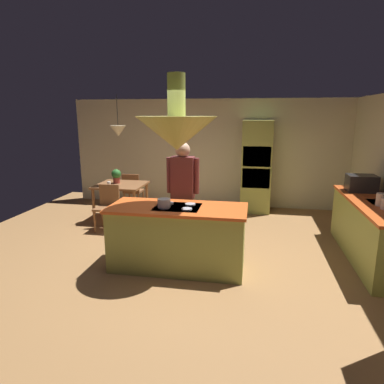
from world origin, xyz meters
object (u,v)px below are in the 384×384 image
kitchen_island (178,237)px  chair_facing_island (108,204)px  person_at_island (183,189)px  microwave_on_counter (361,183)px  oven_tower (256,167)px  dining_table (121,189)px  potted_plant_on_table (116,175)px  cooking_pot_on_cooktop (164,203)px  chair_by_back_wall (132,189)px  cup_on_table (109,184)px  canister_tea (381,200)px

kitchen_island → chair_facing_island: size_ratio=2.25×
person_at_island → microwave_on_counter: person_at_island is taller
oven_tower → dining_table: (-2.80, -1.14, -0.38)m
potted_plant_on_table → cooking_pot_on_cooktop: (1.66, -2.31, 0.07)m
chair_by_back_wall → person_at_island: bearing=128.0°
kitchen_island → cup_on_table: (-1.86, 1.87, 0.34)m
person_at_island → canister_tea: size_ratio=9.68×
cup_on_table → microwave_on_counter: size_ratio=0.20×
person_at_island → chair_facing_island: (-1.63, 0.72, -0.52)m
potted_plant_on_table → cup_on_table: 0.34m
oven_tower → chair_facing_island: 3.39m
microwave_on_counter → cooking_pot_on_cooktop: microwave_on_counter is taller
chair_facing_island → potted_plant_on_table: 0.88m
potted_plant_on_table → cooking_pot_on_cooktop: potted_plant_on_table is taller
potted_plant_on_table → chair_facing_island: bearing=-81.0°
canister_tea → microwave_on_counter: (0.00, 0.95, 0.05)m
chair_by_back_wall → canister_tea: canister_tea is taller
cup_on_table → canister_tea: size_ratio=0.49×
canister_tea → cooking_pot_on_cooktop: bearing=-167.0°
cooking_pot_on_cooktop → potted_plant_on_table: bearing=125.7°
canister_tea → cooking_pot_on_cooktop: canister_tea is taller
microwave_on_counter → dining_table: bearing=172.7°
kitchen_island → dining_table: (-1.70, 2.10, 0.19)m
cooking_pot_on_cooktop → chair_facing_island: bearing=134.9°
oven_tower → microwave_on_counter: 2.45m
cup_on_table → cooking_pot_on_cooktop: bearing=-49.7°
oven_tower → cup_on_table: bearing=-155.0°
cup_on_table → canister_tea: bearing=-15.5°
oven_tower → person_at_island: (-1.17, -2.55, -0.01)m
kitchen_island → canister_tea: size_ratio=10.71×
chair_facing_island → canister_tea: canister_tea is taller
potted_plant_on_table → cup_on_table: potted_plant_on_table is taller
person_at_island → cooking_pot_on_cooktop: bearing=-96.5°
dining_table → canister_tea: canister_tea is taller
kitchen_island → potted_plant_on_table: (-1.82, 2.18, 0.47)m
kitchen_island → chair_by_back_wall: 3.26m
chair_facing_island → cup_on_table: size_ratio=9.67×
kitchen_island → canister_tea: bearing=11.2°
potted_plant_on_table → person_at_island: bearing=-40.2°
cooking_pot_on_cooktop → chair_by_back_wall: bearing=117.8°
chair_facing_island → cup_on_table: (-0.16, 0.45, 0.30)m
dining_table → person_at_island: size_ratio=0.56×
cup_on_table → chair_by_back_wall: bearing=80.3°
person_at_island → cup_on_table: bearing=146.8°
dining_table → canister_tea: size_ratio=5.44×
kitchen_island → chair_by_back_wall: size_ratio=2.25×
oven_tower → person_at_island: bearing=-114.6°
oven_tower → cooking_pot_on_cooktop: (-1.26, -3.37, -0.04)m
cup_on_table → canister_tea: canister_tea is taller
chair_facing_island → cooking_pot_on_cooktop: size_ratio=4.83×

